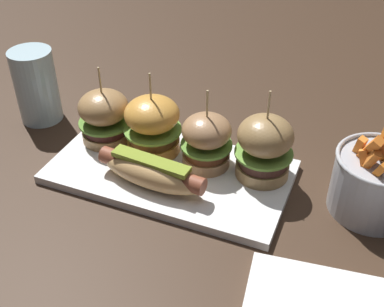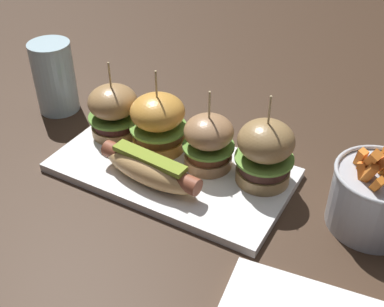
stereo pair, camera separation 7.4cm
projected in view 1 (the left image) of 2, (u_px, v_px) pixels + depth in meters
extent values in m
plane|color=#382619|center=(170.00, 175.00, 0.78)|extent=(3.00, 3.00, 0.00)
cube|color=white|center=(170.00, 172.00, 0.78)|extent=(0.38, 0.20, 0.01)
ellipsoid|color=tan|center=(151.00, 173.00, 0.73)|extent=(0.17, 0.07, 0.05)
cylinder|color=brown|center=(151.00, 170.00, 0.73)|extent=(0.18, 0.04, 0.03)
cube|color=olive|center=(151.00, 161.00, 0.72)|extent=(0.13, 0.03, 0.01)
cylinder|color=#A27949|center=(107.00, 135.00, 0.84)|extent=(0.08, 0.08, 0.02)
cylinder|color=#411F1C|center=(106.00, 127.00, 0.83)|extent=(0.08, 0.08, 0.02)
cylinder|color=#609338|center=(105.00, 122.00, 0.82)|extent=(0.09, 0.09, 0.00)
ellipsoid|color=#A27949|center=(103.00, 107.00, 0.80)|extent=(0.08, 0.08, 0.05)
cylinder|color=tan|center=(100.00, 84.00, 0.78)|extent=(0.00, 0.00, 0.06)
cylinder|color=gold|center=(154.00, 144.00, 0.81)|extent=(0.09, 0.09, 0.02)
cylinder|color=#57381A|center=(153.00, 135.00, 0.80)|extent=(0.08, 0.08, 0.02)
cylinder|color=#6B9E3D|center=(153.00, 129.00, 0.79)|extent=(0.09, 0.09, 0.00)
ellipsoid|color=gold|center=(152.00, 114.00, 0.77)|extent=(0.09, 0.09, 0.05)
cylinder|color=tan|center=(151.00, 91.00, 0.75)|extent=(0.00, 0.00, 0.06)
cylinder|color=#9F744E|center=(206.00, 159.00, 0.78)|extent=(0.08, 0.08, 0.02)
cylinder|color=#522B19|center=(206.00, 150.00, 0.77)|extent=(0.07, 0.07, 0.02)
cylinder|color=#609338|center=(206.00, 145.00, 0.76)|extent=(0.08, 0.08, 0.00)
ellipsoid|color=#9F744E|center=(207.00, 130.00, 0.75)|extent=(0.08, 0.08, 0.05)
cylinder|color=tan|center=(207.00, 108.00, 0.72)|extent=(0.00, 0.00, 0.06)
cylinder|color=#967547|center=(262.00, 169.00, 0.76)|extent=(0.08, 0.08, 0.02)
cylinder|color=#462821|center=(263.00, 159.00, 0.75)|extent=(0.08, 0.08, 0.02)
cylinder|color=#6B9E3D|center=(264.00, 153.00, 0.74)|extent=(0.09, 0.09, 0.00)
ellipsoid|color=#967547|center=(266.00, 135.00, 0.72)|extent=(0.08, 0.08, 0.06)
cylinder|color=tan|center=(268.00, 110.00, 0.69)|extent=(0.00, 0.00, 0.06)
cylinder|color=#A8AAB2|center=(375.00, 185.00, 0.70)|extent=(0.12, 0.12, 0.09)
torus|color=#B7BABF|center=(383.00, 159.00, 0.67)|extent=(0.13, 0.13, 0.01)
cube|color=orange|center=(366.00, 170.00, 0.66)|extent=(0.03, 0.03, 0.06)
cube|color=#D36113|center=(383.00, 158.00, 0.68)|extent=(0.03, 0.03, 0.06)
cube|color=orange|center=(365.00, 166.00, 0.66)|extent=(0.03, 0.03, 0.07)
cube|color=orange|center=(375.00, 175.00, 0.65)|extent=(0.03, 0.04, 0.06)
cube|color=orange|center=(356.00, 153.00, 0.69)|extent=(0.02, 0.03, 0.06)
cube|color=#CA681B|center=(380.00, 148.00, 0.67)|extent=(0.03, 0.02, 0.09)
cube|color=orange|center=(382.00, 158.00, 0.67)|extent=(0.03, 0.04, 0.07)
cube|color=orange|center=(372.00, 157.00, 0.66)|extent=(0.05, 0.03, 0.08)
cube|color=orange|center=(384.00, 149.00, 0.70)|extent=(0.02, 0.03, 0.06)
cube|color=orange|center=(365.00, 153.00, 0.67)|extent=(0.04, 0.06, 0.08)
cylinder|color=silver|center=(36.00, 86.00, 0.88)|extent=(0.08, 0.08, 0.14)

